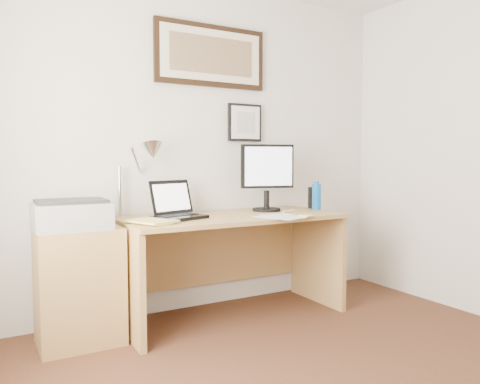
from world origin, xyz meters
TOP-DOWN VIEW (x-y plane):
  - wall_back at (0.00, 2.00)m, footprint 3.50×0.02m
  - side_cabinet at (-0.92, 1.68)m, footprint 0.50×0.40m
  - water_bottle at (0.93, 1.64)m, footprint 0.07×0.07m
  - bottle_cap at (0.93, 1.64)m, footprint 0.04×0.04m
  - speaker at (0.97, 1.73)m, footprint 0.10×0.09m
  - paper_sheet_a at (0.38, 1.37)m, footprint 0.32×0.37m
  - paper_sheet_b at (0.41, 1.39)m, footprint 0.28×0.35m
  - sticky_pad at (0.56, 1.30)m, footprint 0.10×0.10m
  - marker_pen at (0.62, 1.59)m, footprint 0.14×0.06m
  - book at (-0.60, 1.47)m, footprint 0.31×0.35m
  - desk at (0.15, 1.72)m, footprint 1.60×0.70m
  - laptop at (-0.27, 1.67)m, footprint 0.40×0.39m
  - lcd_monitor at (0.52, 1.75)m, footprint 0.41×0.22m
  - printer at (-0.96, 1.66)m, footprint 0.44×0.34m
  - desk_lamp at (-0.41, 1.81)m, footprint 0.29×0.27m
  - picture_large at (0.15, 1.97)m, footprint 0.92×0.04m
  - picture_small at (0.45, 1.97)m, footprint 0.30×0.03m

SIDE VIEW (x-z plane):
  - side_cabinet at x=-0.92m, z-range 0.00..0.73m
  - desk at x=0.15m, z-range 0.14..0.89m
  - paper_sheet_a at x=0.38m, z-range 0.75..0.75m
  - paper_sheet_b at x=0.41m, z-range 0.75..0.75m
  - sticky_pad at x=0.56m, z-range 0.75..0.76m
  - marker_pen at x=0.62m, z-range 0.75..0.77m
  - book at x=-0.60m, z-range 0.75..0.77m
  - laptop at x=-0.27m, z-range 0.68..0.94m
  - printer at x=-0.96m, z-range 0.73..0.91m
  - speaker at x=0.97m, z-range 0.75..0.92m
  - water_bottle at x=0.93m, z-range 0.75..0.96m
  - bottle_cap at x=0.93m, z-range 0.96..0.98m
  - lcd_monitor at x=0.52m, z-range 0.78..1.30m
  - desk_lamp at x=-0.41m, z-range 0.92..1.45m
  - wall_back at x=0.00m, z-range 0.00..2.50m
  - picture_small at x=0.45m, z-range 1.30..1.60m
  - picture_large at x=0.15m, z-range 1.72..2.19m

